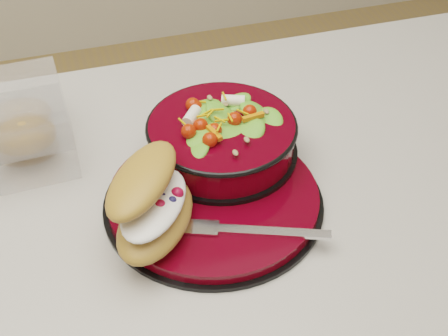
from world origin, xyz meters
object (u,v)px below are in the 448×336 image
object	(u,v)px
salad_bowl	(222,134)
dinner_plate	(214,199)
croissant	(153,202)
fork	(251,231)

from	to	relation	value
salad_bowl	dinner_plate	bearing A→B (deg)	-113.47
salad_bowl	croissant	xyz separation A→B (m)	(-0.11, -0.11, 0.01)
fork	salad_bowl	bearing A→B (deg)	18.08
croissant	dinner_plate	bearing A→B (deg)	-33.76
croissant	fork	world-z (taller)	croissant
salad_bowl	croissant	bearing A→B (deg)	-136.49
dinner_plate	fork	distance (m)	0.08
dinner_plate	fork	bearing A→B (deg)	-72.71
dinner_plate	fork	world-z (taller)	fork
fork	dinner_plate	bearing A→B (deg)	38.54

